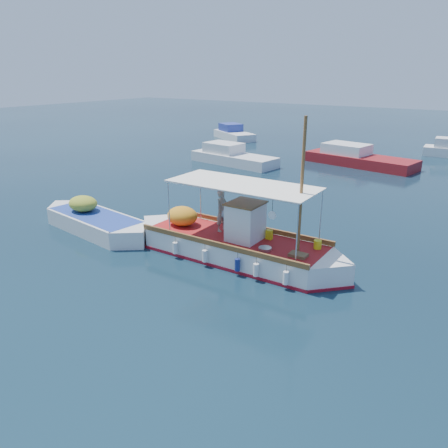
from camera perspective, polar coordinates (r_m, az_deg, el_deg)
The scene contains 6 objects.
ground at distance 17.27m, azimuth 2.65°, elevation -5.16°, with size 160.00×160.00×0.00m, color black.
fishing_caique at distance 17.62m, azimuth 1.22°, elevation -2.75°, with size 9.78×2.81×5.96m.
dinghy at distance 21.52m, azimuth -16.57°, elevation 0.14°, with size 7.12×2.68×1.75m.
bg_boat_nw at distance 35.76m, azimuth 1.02°, elevation 8.67°, with size 7.65×3.37×1.80m.
bg_boat_n at distance 36.75m, azimuth 17.00°, elevation 8.13°, with size 8.97×4.26×1.80m.
bg_boat_far_w at distance 49.08m, azimuth 1.25°, elevation 11.62°, with size 6.20×4.96×1.80m.
Camera 1 is at (8.07, -13.47, 7.19)m, focal length 35.00 mm.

